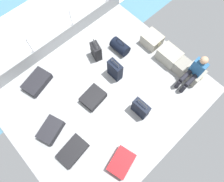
% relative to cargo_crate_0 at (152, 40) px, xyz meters
% --- Properties ---
extents(ground_plane, '(4.40, 5.20, 0.06)m').
position_rel_cargo_crate_0_xyz_m(ground_plane, '(0.30, -2.20, -0.20)').
color(ground_plane, '#939699').
extents(gunwale_port, '(0.06, 5.20, 0.45)m').
position_rel_cargo_crate_0_xyz_m(gunwale_port, '(-1.87, -2.20, 0.05)').
color(gunwale_port, '#939699').
rests_on(gunwale_port, ground_plane).
extents(railing_port, '(0.04, 4.20, 1.02)m').
position_rel_cargo_crate_0_xyz_m(railing_port, '(-1.87, -2.20, 0.61)').
color(railing_port, silver).
rests_on(railing_port, ground_plane).
extents(sea_wake, '(12.00, 12.00, 0.01)m').
position_rel_cargo_crate_0_xyz_m(sea_wake, '(-3.30, -2.20, -0.51)').
color(sea_wake, teal).
rests_on(sea_wake, ground_plane).
extents(cargo_crate_0, '(0.58, 0.50, 0.35)m').
position_rel_cargo_crate_0_xyz_m(cargo_crate_0, '(0.00, 0.00, 0.00)').
color(cargo_crate_0, '#9E9989').
rests_on(cargo_crate_0, ground_plane).
extents(cargo_crate_1, '(0.65, 0.49, 0.38)m').
position_rel_cargo_crate_0_xyz_m(cargo_crate_1, '(0.72, -0.06, 0.02)').
color(cargo_crate_1, gray).
rests_on(cargo_crate_1, ground_plane).
extents(cargo_crate_2, '(0.63, 0.43, 0.36)m').
position_rel_cargo_crate_0_xyz_m(cargo_crate_2, '(1.31, -0.06, 0.01)').
color(cargo_crate_2, gray).
rests_on(cargo_crate_2, ground_plane).
extents(cargo_crate_3, '(0.52, 0.47, 0.37)m').
position_rel_cargo_crate_0_xyz_m(cargo_crate_3, '(1.58, -0.02, 0.01)').
color(cargo_crate_3, gray).
rests_on(cargo_crate_3, ground_plane).
extents(passenger_seated, '(0.34, 0.66, 1.07)m').
position_rel_cargo_crate_0_xyz_m(passenger_seated, '(1.58, -0.20, 0.38)').
color(passenger_seated, '#26598C').
rests_on(passenger_seated, ground_plane).
extents(suitcase_0, '(0.68, 0.87, 0.21)m').
position_rel_cargo_crate_0_xyz_m(suitcase_0, '(-1.25, -3.35, -0.07)').
color(suitcase_0, black).
rests_on(suitcase_0, ground_plane).
extents(suitcase_1, '(0.55, 0.67, 0.22)m').
position_rel_cargo_crate_0_xyz_m(suitcase_1, '(0.17, -2.51, -0.06)').
color(suitcase_1, black).
rests_on(suitcase_1, ground_plane).
extents(suitcase_2, '(0.42, 0.22, 0.72)m').
position_rel_cargo_crate_0_xyz_m(suitcase_2, '(0.04, -1.58, 0.14)').
color(suitcase_2, black).
rests_on(suitcase_2, ground_plane).
extents(suitcase_3, '(0.63, 0.76, 0.23)m').
position_rel_cargo_crate_0_xyz_m(suitcase_3, '(0.10, -3.87, -0.06)').
color(suitcase_3, black).
rests_on(suitcase_3, ground_plane).
extents(suitcase_4, '(0.41, 0.30, 0.70)m').
position_rel_cargo_crate_0_xyz_m(suitcase_4, '(-0.79, -1.54, 0.09)').
color(suitcase_4, black).
rests_on(suitcase_4, ground_plane).
extents(suitcase_5, '(0.54, 0.77, 0.21)m').
position_rel_cargo_crate_0_xyz_m(suitcase_5, '(0.88, -3.78, -0.07)').
color(suitcase_5, black).
rests_on(suitcase_5, ground_plane).
extents(suitcase_6, '(0.46, 0.22, 0.70)m').
position_rel_cargo_crate_0_xyz_m(suitcase_6, '(1.28, -1.86, 0.12)').
color(suitcase_6, black).
rests_on(suitcase_6, ground_plane).
extents(suitcase_7, '(0.60, 0.73, 0.26)m').
position_rel_cargo_crate_0_xyz_m(suitcase_7, '(1.88, -3.10, -0.05)').
color(suitcase_7, red).
rests_on(suitcase_7, ground_plane).
extents(duffel_bag, '(0.57, 0.36, 0.50)m').
position_rel_cargo_crate_0_xyz_m(duffel_bag, '(-0.48, -0.88, 0.00)').
color(duffel_bag, black).
rests_on(duffel_bag, ground_plane).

